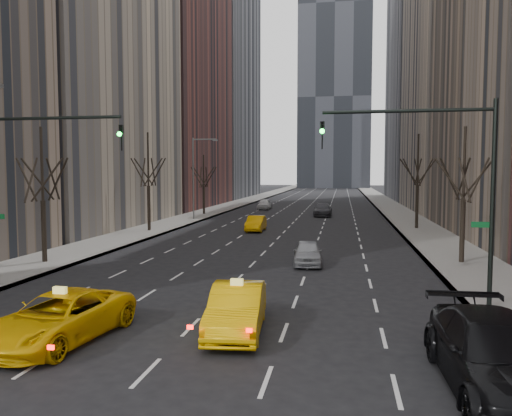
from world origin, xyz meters
The scene contains 22 objects.
sidewalk_left centered at (-12.25, 70.00, 0.07)m, with size 4.50×320.00×0.15m, color slate.
sidewalk_right centered at (12.25, 70.00, 0.07)m, with size 4.50×320.00×0.15m, color slate.
bld_left_far centered at (-21.50, 66.00, 22.00)m, with size 14.00×28.00×44.00m, color brown.
bld_left_deep centered at (-21.50, 96.00, 30.00)m, with size 14.00×30.00×60.00m, color slate.
bld_right_far centered at (21.50, 64.00, 25.00)m, with size 14.00×28.00×50.00m, color tan.
bld_right_deep centered at (21.50, 95.00, 29.00)m, with size 14.00×30.00×58.00m, color slate.
tower_far centered at (2.00, 170.00, 60.00)m, with size 24.00×24.00×120.00m, color black.
tree_lw_b centered at (-12.00, 18.00, 3.72)m, with size 3.36×3.50×7.82m.
tree_lw_c centered at (-12.00, 34.00, 4.04)m, with size 3.36×3.50×8.74m.
tree_lw_d centered at (-12.00, 52.00, 3.56)m, with size 3.36×3.50×7.36m.
tree_rw_b centered at (12.00, 22.00, 3.72)m, with size 3.36×3.50×7.82m.
tree_rw_c centered at (12.00, 40.00, 4.04)m, with size 3.36×3.50×8.74m.
traffic_mast_left centered at (-9.11, 12.00, 5.49)m, with size 6.69×0.39×8.00m.
traffic_mast_right centered at (9.11, 12.00, 5.49)m, with size 6.69×0.39×8.00m.
streetlight_far centered at (-10.84, 45.00, 5.62)m, with size 2.83×0.22×9.00m.
taxi_suv centered at (-3.67, 5.89, 0.77)m, with size 2.55×5.53×1.54m, color #EFB605.
taxi_sedan centered at (1.69, 7.75, 0.80)m, with size 1.69×4.85×1.60m, color #F2B205.
silver_sedan_ahead centered at (3.18, 20.48, 0.69)m, with size 1.63×4.06×1.38m, color gray.
parked_suv_black centered at (8.87, 4.35, 0.92)m, with size 2.57×6.32×1.83m, color black.
far_taxi centered at (-2.62, 36.21, 0.69)m, with size 1.46×4.19×1.38m, color #FFAD05.
far_suv_grey centered at (2.79, 52.93, 0.77)m, with size 2.16×5.30×1.54m, color #303035.
far_car_white centered at (-5.96, 62.55, 0.75)m, with size 1.77×4.39×1.50m, color silver.
Camera 1 is at (5.13, -8.32, 5.38)m, focal length 35.00 mm.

